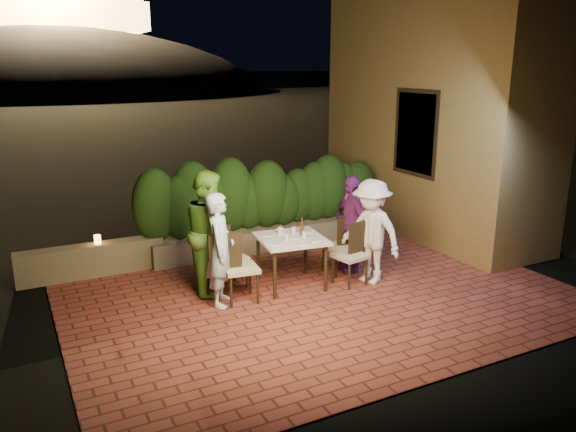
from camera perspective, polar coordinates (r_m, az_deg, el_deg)
ground at (r=8.14m, az=3.43°, el=-8.13°), size 400.00×400.00×0.00m
terrace_floor at (r=8.56m, az=1.72°, el=-7.29°), size 7.00×6.00×0.15m
building_wall at (r=11.25m, az=14.56°, el=11.19°), size 1.60×5.00×5.00m
window_pane at (r=10.41m, az=12.95°, el=8.22°), size 0.08×1.00×1.40m
window_frame at (r=10.40m, az=12.91°, el=8.22°), size 0.06×1.15×1.55m
planter at (r=10.06m, az=-2.21°, el=-2.13°), size 4.20×0.55×0.40m
hedge at (r=9.87m, az=-2.26°, el=2.03°), size 4.00×0.70×1.10m
parapet at (r=9.26m, az=-19.33°, el=-4.25°), size 2.20×0.30×0.50m
hill at (r=67.06m, az=-22.20°, el=8.01°), size 52.00×40.00×22.00m
dining_table at (r=8.32m, az=0.32°, el=-4.65°), size 1.05×1.05×0.75m
plate_nw at (r=7.91m, az=-1.25°, el=-2.82°), size 0.20×0.20×0.01m
plate_sw at (r=8.32m, az=-2.20°, el=-1.90°), size 0.20×0.20×0.01m
plate_ne at (r=8.07m, az=2.52°, el=-2.43°), size 0.23×0.23×0.01m
plate_se at (r=8.48m, az=1.77°, el=-1.56°), size 0.23×0.23×0.01m
plate_centre at (r=8.19m, az=0.51°, el=-2.15°), size 0.22×0.22×0.01m
plate_front at (r=7.93m, az=1.64°, el=-2.77°), size 0.22×0.22×0.01m
glass_nw at (r=8.01m, az=-0.14°, el=-2.23°), size 0.06×0.06×0.10m
glass_sw at (r=8.30m, az=-0.79°, el=-1.53°), size 0.07×0.07×0.12m
glass_ne at (r=8.14m, az=1.65°, el=-1.93°), size 0.06×0.06×0.11m
glass_se at (r=8.35m, az=0.59°, el=-1.46°), size 0.06×0.06×0.11m
beer_bottle at (r=8.27m, az=1.43°, el=-1.04°), size 0.05×0.05×0.27m
bowl at (r=8.43m, az=-0.67°, el=-1.54°), size 0.22×0.22×0.04m
chair_left_front at (r=7.79m, az=-4.86°, el=-5.15°), size 0.52×0.52×1.00m
chair_left_back at (r=8.27m, az=-5.99°, el=-4.08°), size 0.51×0.51×0.96m
chair_right_front at (r=8.40m, az=6.32°, el=-3.88°), size 0.51×0.51×0.93m
chair_right_back at (r=8.84m, az=5.17°, el=-3.01°), size 0.45×0.45×0.89m
diner_blue at (r=7.61m, az=-6.89°, el=-3.41°), size 0.61×0.68×1.57m
diner_green at (r=8.08m, az=-7.97°, el=-1.57°), size 0.83×0.98×1.78m
diner_white at (r=8.42m, az=8.45°, el=-1.60°), size 0.87×1.15×1.58m
diner_purple at (r=8.87m, az=6.41°, el=-0.80°), size 0.42×0.92×1.54m
parapet_lamp at (r=9.18m, az=-18.79°, el=-2.28°), size 0.10×0.10×0.14m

